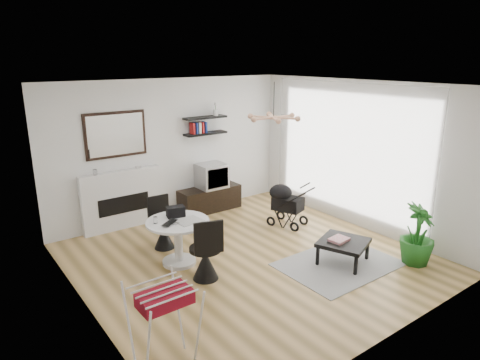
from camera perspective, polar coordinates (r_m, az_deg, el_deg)
floor at (r=6.90m, az=1.28°, el=-10.44°), size 5.00×5.00×0.00m
ceiling at (r=6.18m, az=1.43°, el=12.57°), size 5.00×5.00×0.00m
wall_back at (r=8.46m, az=-9.11°, el=4.11°), size 5.00×0.00×5.00m
wall_left at (r=5.32m, az=-20.49°, el=-3.94°), size 0.00×5.00×5.00m
wall_right at (r=8.14m, az=15.42°, el=3.25°), size 0.00×5.00×5.00m
sheer_curtain at (r=8.18m, az=13.89°, el=3.43°), size 0.04×3.60×2.60m
fireplace at (r=8.13m, az=-15.52°, el=-1.63°), size 1.50×0.17×2.16m
shelf_lower at (r=8.64m, az=-4.63°, el=6.20°), size 0.90×0.25×0.04m
shelf_upper at (r=8.60m, az=-4.68°, el=8.30°), size 0.90×0.25×0.04m
pendant_lamp at (r=6.91m, az=4.49°, el=8.32°), size 0.90×0.90×0.10m
tv_console at (r=8.89m, az=-4.06°, el=-2.53°), size 1.31×0.46×0.49m
crt_tv at (r=8.77m, az=-3.80°, el=0.59°), size 0.57×0.50×0.50m
dining_table at (r=6.63m, az=-8.24°, el=-7.32°), size 0.96×0.96×0.70m
laptop at (r=6.41m, az=-9.01°, el=-5.77°), size 0.37×0.34×0.02m
black_bag at (r=6.68m, az=-8.58°, el=-4.19°), size 0.31×0.23×0.16m
newspaper at (r=6.50m, az=-6.82°, el=-5.42°), size 0.40×0.34×0.01m
drinking_glass at (r=6.48m, az=-11.22°, el=-5.26°), size 0.06×0.06×0.10m
chair_far at (r=7.28m, az=-10.18°, el=-6.85°), size 0.41×0.42×0.87m
chair_near at (r=6.20m, az=-4.59°, el=-10.58°), size 0.49×0.50×0.96m
drying_rack at (r=4.63m, az=-10.09°, el=-18.49°), size 0.61×0.57×0.90m
stroller at (r=8.13m, az=6.09°, el=-3.44°), size 0.64×0.79×0.87m
rug at (r=6.89m, az=13.01°, el=-10.85°), size 1.77×1.28×0.01m
coffee_table at (r=6.83m, az=13.63°, el=-8.18°), size 0.89×0.89×0.35m
magazines at (r=6.78m, az=13.05°, el=-7.74°), size 0.32×0.26×0.04m
potted_plant at (r=7.10m, az=22.60°, el=-6.73°), size 0.64×0.64×0.95m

